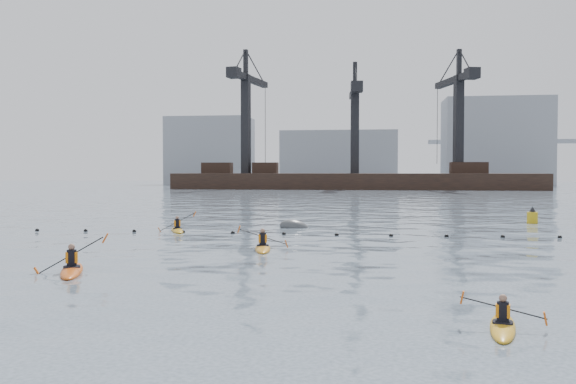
% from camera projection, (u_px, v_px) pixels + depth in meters
% --- Properties ---
extents(ground, '(400.00, 400.00, 0.00)m').
position_uv_depth(ground, '(228.00, 353.00, 12.06)').
color(ground, '#3E4E5B').
rests_on(ground, ground).
extents(float_line, '(33.24, 0.73, 0.24)m').
position_uv_depth(float_line, '(310.00, 234.00, 34.45)').
color(float_line, black).
rests_on(float_line, ground).
extents(barge_pier, '(72.00, 19.30, 29.50)m').
position_uv_depth(barge_pier, '(353.00, 179.00, 121.00)').
color(barge_pier, black).
rests_on(barge_pier, ground).
extents(skyline, '(141.00, 28.00, 22.00)m').
position_uv_depth(skyline, '(367.00, 149.00, 160.33)').
color(skyline, gray).
rests_on(skyline, ground).
extents(kayaker_0, '(2.41, 3.61, 1.50)m').
position_uv_depth(kayaker_0, '(72.00, 269.00, 21.71)').
color(kayaker_0, '#C65012').
rests_on(kayaker_0, ground).
extents(kayaker_1, '(1.89, 2.88, 0.92)m').
position_uv_depth(kayaker_1, '(503.00, 325.00, 13.93)').
color(kayaker_1, gold).
rests_on(kayaker_1, ground).
extents(kayaker_3, '(2.34, 3.50, 1.24)m').
position_uv_depth(kayaker_3, '(263.00, 247.00, 28.00)').
color(kayaker_3, orange).
rests_on(kayaker_3, ground).
extents(kayaker_5, '(2.15, 3.25, 1.31)m').
position_uv_depth(kayaker_5, '(177.00, 230.00, 36.39)').
color(kayaker_5, gold).
rests_on(kayaker_5, ground).
extents(mooring_buoy, '(2.40, 1.81, 1.37)m').
position_uv_depth(mooring_buoy, '(295.00, 228.00, 38.79)').
color(mooring_buoy, '#3B3D40').
rests_on(mooring_buoy, ground).
extents(nav_buoy, '(0.72, 0.72, 1.31)m').
position_uv_depth(nav_buoy, '(532.00, 217.00, 42.07)').
color(nav_buoy, gold).
rests_on(nav_buoy, ground).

